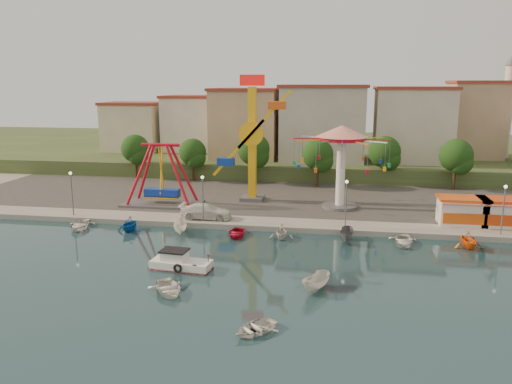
% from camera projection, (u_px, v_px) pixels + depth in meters
% --- Properties ---
extents(ground, '(200.00, 200.00, 0.00)m').
position_uv_depth(ground, '(253.00, 272.00, 43.41)').
color(ground, '#15353B').
rests_on(ground, ground).
extents(quay_deck, '(200.00, 100.00, 0.60)m').
position_uv_depth(quay_deck, '(303.00, 161.00, 103.09)').
color(quay_deck, '#9E998E').
rests_on(quay_deck, ground).
extents(asphalt_pad, '(90.00, 28.00, 0.01)m').
position_uv_depth(asphalt_pad, '(288.00, 192.00, 72.19)').
color(asphalt_pad, '#4C4944').
rests_on(asphalt_pad, quay_deck).
extents(hill_terrace, '(200.00, 60.00, 3.00)m').
position_uv_depth(hill_terrace, '(305.00, 152.00, 107.65)').
color(hill_terrace, '#384C26').
rests_on(hill_terrace, ground).
extents(pirate_ship_ride, '(10.00, 5.00, 8.00)m').
position_uv_depth(pirate_ship_ride, '(162.00, 176.00, 63.92)').
color(pirate_ship_ride, '#59595E').
rests_on(pirate_ship_ride, quay_deck).
extents(kamikaze_tower, '(7.01, 3.10, 16.50)m').
position_uv_depth(kamikaze_tower, '(255.00, 142.00, 65.31)').
color(kamikaze_tower, '#59595E').
rests_on(kamikaze_tower, quay_deck).
extents(wave_swinger, '(11.60, 11.60, 10.40)m').
position_uv_depth(wave_swinger, '(342.00, 148.00, 61.46)').
color(wave_swinger, '#59595E').
rests_on(wave_swinger, quay_deck).
extents(booth_left, '(5.40, 3.78, 3.08)m').
position_uv_depth(booth_left, '(462.00, 211.00, 55.53)').
color(booth_left, white).
rests_on(booth_left, quay_deck).
extents(booth_mid, '(5.40, 3.78, 3.08)m').
position_uv_depth(booth_mid, '(503.00, 212.00, 54.85)').
color(booth_mid, white).
rests_on(booth_mid, quay_deck).
extents(lamp_post_0, '(0.14, 0.14, 5.00)m').
position_uv_depth(lamp_post_0, '(72.00, 195.00, 59.07)').
color(lamp_post_0, '#59595E').
rests_on(lamp_post_0, quay_deck).
extents(lamp_post_1, '(0.14, 0.14, 5.00)m').
position_uv_depth(lamp_post_1, '(203.00, 200.00, 56.54)').
color(lamp_post_1, '#59595E').
rests_on(lamp_post_1, quay_deck).
extents(lamp_post_2, '(0.14, 0.14, 5.00)m').
position_uv_depth(lamp_post_2, '(346.00, 205.00, 54.00)').
color(lamp_post_2, '#59595E').
rests_on(lamp_post_2, quay_deck).
extents(lamp_post_3, '(0.14, 0.14, 5.00)m').
position_uv_depth(lamp_post_3, '(503.00, 211.00, 51.47)').
color(lamp_post_3, '#59595E').
rests_on(lamp_post_3, quay_deck).
extents(tree_0, '(4.60, 4.60, 7.19)m').
position_uv_depth(tree_0, '(135.00, 149.00, 81.99)').
color(tree_0, '#382314').
rests_on(tree_0, quay_deck).
extents(tree_1, '(4.35, 4.35, 6.80)m').
position_uv_depth(tree_1, '(193.00, 152.00, 79.75)').
color(tree_1, '#382314').
rests_on(tree_1, quay_deck).
extents(tree_2, '(5.02, 5.02, 7.85)m').
position_uv_depth(tree_2, '(254.00, 149.00, 77.60)').
color(tree_2, '#382314').
rests_on(tree_2, quay_deck).
extents(tree_3, '(4.68, 4.68, 7.32)m').
position_uv_depth(tree_3, '(318.00, 155.00, 74.70)').
color(tree_3, '#382314').
rests_on(tree_3, quay_deck).
extents(tree_4, '(4.86, 4.86, 7.60)m').
position_uv_depth(tree_4, '(385.00, 152.00, 75.95)').
color(tree_4, '#382314').
rests_on(tree_4, quay_deck).
extents(tree_5, '(4.83, 4.83, 7.54)m').
position_uv_depth(tree_5, '(456.00, 155.00, 72.62)').
color(tree_5, '#382314').
rests_on(tree_5, quay_deck).
extents(building_0, '(9.26, 9.53, 11.87)m').
position_uv_depth(building_0, '(116.00, 123.00, 91.17)').
color(building_0, beige).
rests_on(building_0, hill_terrace).
extents(building_1, '(12.33, 9.01, 8.63)m').
position_uv_depth(building_1, '(188.00, 130.00, 94.73)').
color(building_1, silver).
rests_on(building_1, hill_terrace).
extents(building_2, '(11.95, 9.28, 11.23)m').
position_uv_depth(building_2, '(257.00, 124.00, 92.93)').
color(building_2, tan).
rests_on(building_2, hill_terrace).
extents(building_3, '(12.59, 10.50, 9.20)m').
position_uv_depth(building_3, '(331.00, 132.00, 87.92)').
color(building_3, beige).
rests_on(building_3, hill_terrace).
extents(building_4, '(10.75, 9.23, 9.24)m').
position_uv_depth(building_4, '(407.00, 131.00, 89.06)').
color(building_4, beige).
rests_on(building_4, hill_terrace).
extents(building_5, '(12.77, 10.96, 11.21)m').
position_uv_depth(building_5, '(490.00, 128.00, 84.93)').
color(building_5, tan).
rests_on(building_5, hill_terrace).
extents(minaret, '(2.80, 2.80, 18.00)m').
position_uv_depth(minaret, '(508.00, 103.00, 87.04)').
color(minaret, silver).
rests_on(minaret, hill_terrace).
extents(cabin_motorboat, '(5.49, 2.52, 1.87)m').
position_uv_depth(cabin_motorboat, '(180.00, 264.00, 43.95)').
color(cabin_motorboat, white).
rests_on(cabin_motorboat, ground).
extents(rowboat_a, '(4.41, 4.72, 0.80)m').
position_uv_depth(rowboat_a, '(168.00, 288.00, 38.94)').
color(rowboat_a, white).
rests_on(rowboat_a, ground).
extents(rowboat_b, '(3.88, 3.98, 0.67)m').
position_uv_depth(rowboat_b, '(255.00, 328.00, 32.78)').
color(rowboat_b, white).
rests_on(rowboat_b, ground).
extents(skiff, '(2.83, 3.80, 1.38)m').
position_uv_depth(skiff, '(316.00, 283.00, 39.22)').
color(skiff, silver).
rests_on(skiff, ground).
extents(van, '(6.03, 2.55, 1.74)m').
position_uv_depth(van, '(206.00, 211.00, 57.92)').
color(van, silver).
rests_on(van, quay_deck).
extents(moored_boat_0, '(3.76, 4.63, 0.84)m').
position_uv_depth(moored_boat_0, '(80.00, 225.00, 56.17)').
color(moored_boat_0, white).
rests_on(moored_boat_0, ground).
extents(moored_boat_1, '(2.97, 3.36, 1.65)m').
position_uv_depth(moored_boat_1, '(129.00, 224.00, 55.14)').
color(moored_boat_1, '#135AAC').
rests_on(moored_boat_1, ground).
extents(moored_boat_2, '(2.40, 4.00, 1.45)m').
position_uv_depth(moored_boat_2, '(180.00, 227.00, 54.23)').
color(moored_boat_2, white).
rests_on(moored_boat_2, ground).
extents(moored_boat_3, '(2.67, 3.67, 0.75)m').
position_uv_depth(moored_boat_3, '(236.00, 233.00, 53.32)').
color(moored_boat_3, '#AD0D2A').
rests_on(moored_boat_3, ground).
extents(moored_boat_4, '(2.73, 3.12, 1.57)m').
position_uv_depth(moored_boat_4, '(282.00, 231.00, 52.46)').
color(moored_boat_4, beige).
rests_on(moored_boat_4, ground).
extents(moored_boat_5, '(1.65, 3.74, 1.41)m').
position_uv_depth(moored_boat_5, '(347.00, 235.00, 51.41)').
color(moored_boat_5, '#5A5A5F').
rests_on(moored_boat_5, ground).
extents(moored_boat_6, '(3.20, 4.24, 0.83)m').
position_uv_depth(moored_boat_6, '(403.00, 241.00, 50.58)').
color(moored_boat_6, silver).
rests_on(moored_boat_6, ground).
extents(moored_boat_7, '(3.30, 3.65, 1.68)m').
position_uv_depth(moored_boat_7, '(468.00, 240.00, 49.49)').
color(moored_boat_7, orange).
rests_on(moored_boat_7, ground).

